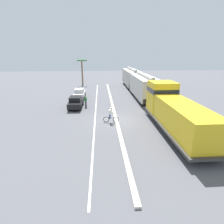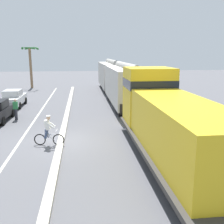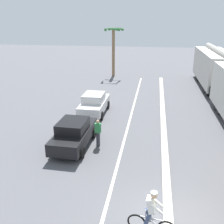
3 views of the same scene
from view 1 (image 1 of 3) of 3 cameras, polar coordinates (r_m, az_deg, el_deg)
name	(u,v)px [view 1 (image 1 of 3)]	position (r m, az deg, el deg)	size (l,w,h in m)	color
ground_plane	(116,120)	(19.89, 1.33, -2.77)	(120.00, 120.00, 0.00)	#56565B
median_curb	(112,105)	(25.54, 0.13, 2.28)	(0.36, 36.00, 0.16)	beige
lane_stripe	(96,106)	(25.51, -5.26, 2.01)	(0.14, 36.00, 0.01)	silver
locomotive	(173,112)	(18.19, 19.34, 0.09)	(3.10, 11.61, 4.20)	gold
hopper_car_lead	(144,87)	(29.34, 10.32, 8.13)	(2.90, 10.60, 4.18)	beige
hopper_car_middle	(131,78)	(40.56, 6.38, 11.13)	(2.90, 10.60, 4.18)	#B2AFA8
parked_car_black	(76,102)	(24.90, -11.76, 3.22)	(1.90, 4.23, 1.62)	black
parked_car_white	(79,93)	(30.28, -10.58, 6.00)	(1.85, 4.21, 1.62)	silver
cyclist	(111,115)	(19.05, -0.40, -1.13)	(1.70, 0.52, 1.71)	black
palm_tree_near	(82,67)	(43.56, -9.79, 14.42)	(2.36, 2.21, 6.03)	#846647
pedestrian_by_cars	(86,101)	(24.98, -8.59, 3.53)	(0.34, 0.22, 1.62)	#33333D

